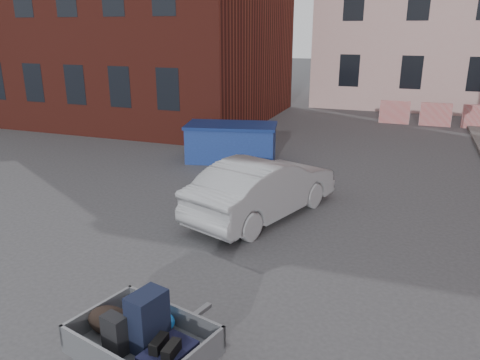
% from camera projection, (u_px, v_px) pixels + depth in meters
% --- Properties ---
extents(ground, '(120.00, 120.00, 0.00)m').
position_uv_depth(ground, '(205.00, 266.00, 8.39)').
color(ground, '#38383A').
rests_on(ground, ground).
extents(far_building, '(6.00, 6.00, 8.00)m').
position_uv_depth(far_building, '(75.00, 29.00, 33.35)').
color(far_building, maroon).
rests_on(far_building, ground).
extents(barriers, '(4.70, 0.18, 1.00)m').
position_uv_depth(barriers, '(436.00, 115.00, 20.25)').
color(barriers, red).
rests_on(barriers, ground).
extents(trailer, '(1.83, 1.95, 1.20)m').
position_uv_depth(trailer, '(142.00, 338.00, 5.47)').
color(trailer, black).
rests_on(trailer, ground).
extents(dumpster, '(3.08, 2.05, 1.19)m').
position_uv_depth(dumpster, '(231.00, 142.00, 14.90)').
color(dumpster, navy).
rests_on(dumpster, ground).
extents(silver_car, '(2.69, 4.30, 1.34)m').
position_uv_depth(silver_car, '(263.00, 187.00, 10.47)').
color(silver_car, '#9D9FA4').
rests_on(silver_car, ground).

